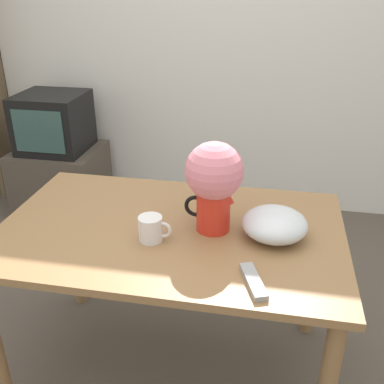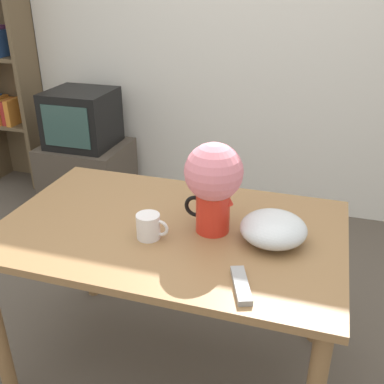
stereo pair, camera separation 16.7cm
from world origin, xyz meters
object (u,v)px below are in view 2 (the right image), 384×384
object	(u,v)px
flower_vase	(213,181)
white_bowl	(273,229)
tv_set	(82,118)
coffee_mug	(149,226)

from	to	relation	value
flower_vase	white_bowl	distance (m)	0.28
tv_set	coffee_mug	bearing A→B (deg)	-52.43
coffee_mug	white_bowl	size ratio (longest dim) A/B	0.51
flower_vase	white_bowl	bearing A→B (deg)	-3.88
flower_vase	tv_set	bearing A→B (deg)	134.87
flower_vase	coffee_mug	bearing A→B (deg)	-149.91
coffee_mug	white_bowl	world-z (taller)	white_bowl
flower_vase	tv_set	world-z (taller)	flower_vase
coffee_mug	tv_set	world-z (taller)	tv_set
coffee_mug	white_bowl	distance (m)	0.45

